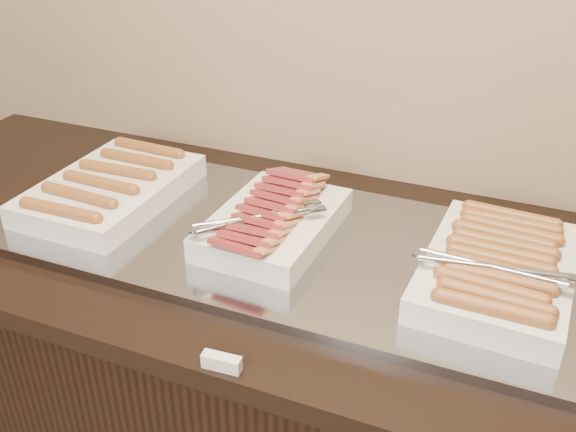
# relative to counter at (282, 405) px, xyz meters

# --- Properties ---
(counter) EXTENTS (2.06, 0.76, 0.90)m
(counter) POSITION_rel_counter_xyz_m (0.00, 0.00, 0.00)
(counter) COLOR black
(counter) RESTS_ON ground
(warming_tray) EXTENTS (1.20, 0.50, 0.02)m
(warming_tray) POSITION_rel_counter_xyz_m (-0.00, 0.00, 0.46)
(warming_tray) COLOR #92959F
(warming_tray) RESTS_ON counter
(dish_left) EXTENTS (0.26, 0.39, 0.07)m
(dish_left) POSITION_rel_counter_xyz_m (-0.40, -0.00, 0.50)
(dish_left) COLOR silver
(dish_left) RESTS_ON warming_tray
(dish_center) EXTENTS (0.24, 0.35, 0.10)m
(dish_center) POSITION_rel_counter_xyz_m (-0.02, -0.00, 0.50)
(dish_center) COLOR silver
(dish_center) RESTS_ON warming_tray
(dish_right) EXTENTS (0.27, 0.38, 0.08)m
(dish_right) POSITION_rel_counter_xyz_m (0.42, -0.00, 0.50)
(dish_right) COLOR silver
(dish_right) RESTS_ON warming_tray
(label_holder) EXTENTS (0.06, 0.02, 0.02)m
(label_holder) POSITION_rel_counter_xyz_m (0.05, -0.36, 0.46)
(label_holder) COLOR silver
(label_holder) RESTS_ON counter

